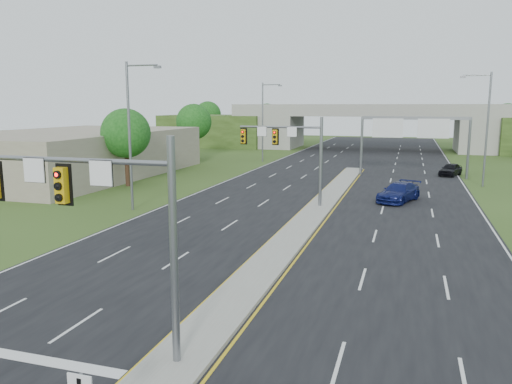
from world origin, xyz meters
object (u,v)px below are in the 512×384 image
Objects in this scene: signal_mast_near at (104,210)px; sign_gantry at (413,130)px; overpass at (373,130)px; car_far_b at (399,192)px; signal_mast_far at (292,146)px; car_far_c at (451,169)px.

signal_mast_near is 0.60× the size of sign_gantry.
signal_mast_near is at bearing -91.62° from overpass.
overpass is (2.26, 80.07, -1.17)m from signal_mast_near.
sign_gantry is 16.12m from car_far_b.
overpass is (2.26, 55.07, -1.17)m from signal_mast_far.
signal_mast_far is at bearing -130.11° from car_far_b.
sign_gantry reaches higher than car_far_b.
signal_mast_far is 0.09× the size of overpass.
sign_gantry is at bearing 65.89° from signal_mast_far.
overpass is (-6.68, 35.08, -1.69)m from sign_gantry.
car_far_b reaches higher than car_far_c.
car_far_c is at bearing 74.34° from signal_mast_near.
car_far_b is (5.78, -50.55, -2.76)m from overpass.
signal_mast_near is 0.09× the size of overpass.
car_far_b is at bearing -85.03° from car_far_c.
car_far_b is (8.04, 29.53, -3.94)m from signal_mast_near.
signal_mast_far is at bearing -99.40° from car_far_c.
car_far_b is at bearing -93.34° from sign_gantry.
signal_mast_far reaches higher than car_far_c.
car_far_b is at bearing 29.37° from signal_mast_far.
car_far_b is 1.27× the size of car_far_c.
car_far_b is at bearing 74.76° from signal_mast_near.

